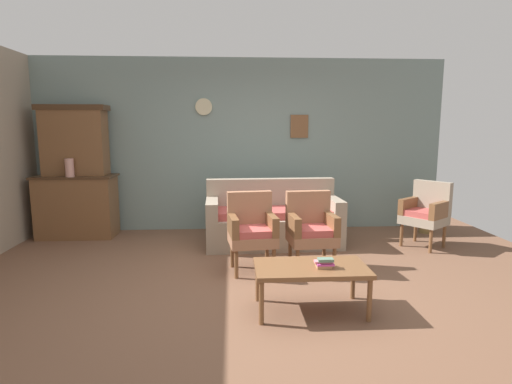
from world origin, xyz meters
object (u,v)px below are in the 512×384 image
Objects in this scene: coffee_table at (311,271)px; floor_vase_by_wall at (427,210)px; armchair_near_couch_end at (252,228)px; armchair_row_middle at (311,227)px; side_cabinet at (77,206)px; book_stack_on_table at (324,263)px; vase_on_cabinet at (69,168)px; floral_couch at (273,221)px; wingback_chair_by_fireplace at (426,211)px.

coffee_table is 3.53m from floor_vase_by_wall.
armchair_row_middle is at bearing -0.00° from armchair_near_couch_end.
armchair_near_couch_end is at bearing -32.84° from side_cabinet.
armchair_near_couch_end reaches higher than coffee_table.
vase_on_cabinet is at bearing 140.01° from book_stack_on_table.
side_cabinet is 6.90× the size of book_stack_on_table.
armchair_row_middle reaches higher than coffee_table.
side_cabinet is at bearing 88.73° from vase_on_cabinet.
coffee_table is at bearing -66.72° from armchair_near_couch_end.
side_cabinet reaches higher than armchair_near_couch_end.
vase_on_cabinet is 0.37× the size of floor_vase_by_wall.
floor_vase_by_wall is (2.81, 1.54, -0.14)m from armchair_near_couch_end.
floor_vase_by_wall is (2.45, 0.48, 0.04)m from floral_couch.
floral_couch is 2.09× the size of armchair_near_couch_end.
armchair_near_couch_end is at bearing -108.31° from floral_couch.
vase_on_cabinet is 3.59m from armchair_row_middle.
book_stack_on_table is at bearing -39.99° from vase_on_cabinet.
armchair_row_middle is 2.62m from floor_vase_by_wall.
armchair_row_middle is 1.94m from wingback_chair_by_fireplace.
wingback_chair_by_fireplace is at bearing -7.28° from vase_on_cabinet.
wingback_chair_by_fireplace is at bearing 25.15° from armchair_row_middle.
wingback_chair_by_fireplace is 1.24× the size of floor_vase_by_wall.
floor_vase_by_wall is at bearing 50.54° from book_stack_on_table.
armchair_row_middle is 0.90× the size of coffee_table.
side_cabinet is 1.28× the size of armchair_near_couch_end.
side_cabinet reaches higher than book_stack_on_table.
armchair_near_couch_end reaches higher than floor_vase_by_wall.
book_stack_on_table is (0.58, -1.16, -0.04)m from armchair_near_couch_end.
coffee_table is at bearing -42.30° from side_cabinet.
floral_couch is at bearing 107.44° from armchair_row_middle.
armchair_row_middle and wingback_chair_by_fireplace have the same top height.
floor_vase_by_wall is (5.35, 0.08, -0.70)m from vase_on_cabinet.
vase_on_cabinet is 0.29× the size of wingback_chair_by_fireplace.
side_cabinet is at bearing 153.05° from armchair_row_middle.
floor_vase_by_wall reaches higher than coffee_table.
floral_couch is at bearing -7.86° from vase_on_cabinet.
coffee_table is (0.12, -2.17, 0.05)m from floral_couch.
armchair_row_middle is 1.17m from book_stack_on_table.
armchair_row_middle is 1.24× the size of floor_vase_by_wall.
vase_on_cabinet reaches higher than floor_vase_by_wall.
floral_couch is 2.50m from floor_vase_by_wall.
wingback_chair_by_fireplace is at bearing -6.48° from floral_couch.
vase_on_cabinet is at bearing -91.27° from side_cabinet.
floor_vase_by_wall is (0.36, 0.72, -0.14)m from wingback_chair_by_fireplace.
floral_couch is at bearing 93.27° from coffee_table.
armchair_row_middle is (3.23, -1.64, 0.03)m from side_cabinet.
wingback_chair_by_fireplace is at bearing 46.85° from book_stack_on_table.
floral_couch is 2.11m from wingback_chair_by_fireplace.
armchair_near_couch_end is 1.24× the size of floor_vase_by_wall.
side_cabinet is 1.28× the size of wingback_chair_by_fireplace.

